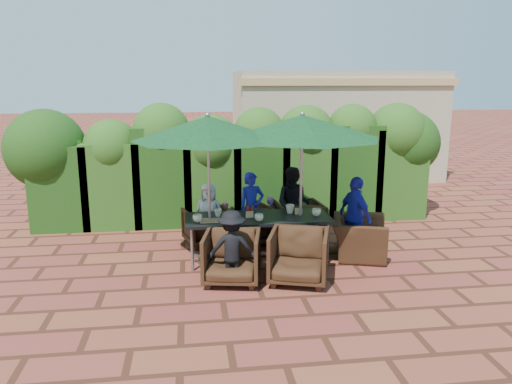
{
  "coord_description": "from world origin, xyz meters",
  "views": [
    {
      "loc": [
        -0.95,
        -7.97,
        2.95
      ],
      "look_at": [
        0.18,
        0.4,
        1.05
      ],
      "focal_mm": 35.0,
      "sensor_mm": 36.0,
      "label": 1
    }
  ],
  "objects": [
    {
      "name": "pedestrian_a",
      "position": [
        1.5,
        4.09,
        0.95
      ],
      "size": [
        1.82,
        0.77,
        1.9
      ],
      "primitive_type": "imported",
      "rotation": [
        0.0,
        0.0,
        3.22
      ],
      "color": "#288E26",
      "rests_on": "ground"
    },
    {
      "name": "sauce_bottle",
      "position": [
        0.05,
        -0.08,
        0.83
      ],
      "size": [
        0.04,
        0.04,
        0.17
      ],
      "primitive_type": "cylinder",
      "color": "#4C230C",
      "rests_on": "dining_table"
    },
    {
      "name": "building",
      "position": [
        3.5,
        6.99,
        1.61
      ],
      "size": [
        6.2,
        3.08,
        3.2
      ],
      "color": "tan",
      "rests_on": "ground"
    },
    {
      "name": "serving_tray",
      "position": [
        -0.65,
        -0.29,
        0.76
      ],
      "size": [
        0.35,
        0.25,
        0.02
      ],
      "primitive_type": "cube",
      "color": "#9D6F4C",
      "rests_on": "dining_table"
    },
    {
      "name": "cup_e",
      "position": [
        1.11,
        -0.2,
        0.81
      ],
      "size": [
        0.15,
        0.15,
        0.12
      ],
      "primitive_type": "imported",
      "color": "beige",
      "rests_on": "dining_table"
    },
    {
      "name": "dining_table",
      "position": [
        0.14,
        -0.14,
        0.68
      ],
      "size": [
        2.38,
        0.9,
        0.75
      ],
      "color": "black",
      "rests_on": "ground"
    },
    {
      "name": "umbrella_right",
      "position": [
        0.85,
        -0.15,
        2.21
      ],
      "size": [
        2.58,
        2.58,
        2.46
      ],
      "color": "gray",
      "rests_on": "ground"
    },
    {
      "name": "chair_far_mid",
      "position": [
        0.06,
        0.74,
        0.4
      ],
      "size": [
        0.97,
        0.94,
        0.8
      ],
      "primitive_type": "imported",
      "rotation": [
        0.0,
        0.0,
        3.47
      ],
      "color": "black",
      "rests_on": "ground"
    },
    {
      "name": "umbrella_left",
      "position": [
        -0.66,
        -0.18,
        2.21
      ],
      "size": [
        2.39,
        2.39,
        2.46
      ],
      "color": "gray",
      "rests_on": "ground"
    },
    {
      "name": "child_right",
      "position": [
        0.54,
        0.97,
        0.41
      ],
      "size": [
        0.37,
        0.34,
        0.82
      ],
      "primitive_type": "imported",
      "rotation": [
        0.0,
        0.0,
        0.43
      ],
      "color": "purple",
      "rests_on": "ground"
    },
    {
      "name": "pedestrian_b",
      "position": [
        2.76,
        4.33,
        0.92
      ],
      "size": [
        0.99,
        0.74,
        1.84
      ],
      "primitive_type": "imported",
      "rotation": [
        0.0,
        0.0,
        2.89
      ],
      "color": "#D0497C",
      "rests_on": "ground"
    },
    {
      "name": "adult_far_right",
      "position": [
        0.95,
        0.86,
        0.69
      ],
      "size": [
        0.77,
        0.63,
        1.38
      ],
      "primitive_type": "imported",
      "rotation": [
        0.0,
        0.0,
        -0.4
      ],
      "color": "black",
      "rests_on": "ground"
    },
    {
      "name": "chair_near_left",
      "position": [
        -0.37,
        -1.0,
        0.42
      ],
      "size": [
        0.94,
        0.9,
        0.84
      ],
      "primitive_type": "imported",
      "rotation": [
        0.0,
        0.0,
        -0.19
      ],
      "color": "black",
      "rests_on": "ground"
    },
    {
      "name": "hedge_wall",
      "position": [
        -0.0,
        2.32,
        1.36
      ],
      "size": [
        9.1,
        1.6,
        2.51
      ],
      "color": "#11330E",
      "rests_on": "ground"
    },
    {
      "name": "cup_d",
      "position": [
        0.71,
        0.02,
        0.82
      ],
      "size": [
        0.15,
        0.15,
        0.14
      ],
      "primitive_type": "imported",
      "color": "beige",
      "rests_on": "dining_table"
    },
    {
      "name": "adult_end_right",
      "position": [
        1.81,
        -0.13,
        0.69
      ],
      "size": [
        0.64,
        0.89,
        1.37
      ],
      "primitive_type": "imported",
      "rotation": [
        0.0,
        0.0,
        1.89
      ],
      "color": "#1C209B",
      "rests_on": "ground"
    },
    {
      "name": "child_left",
      "position": [
        -0.31,
        0.94,
        0.37
      ],
      "size": [
        0.33,
        0.3,
        0.74
      ],
      "primitive_type": "imported",
      "rotation": [
        0.0,
        0.0,
        0.4
      ],
      "color": "#D0497C",
      "rests_on": "ground"
    },
    {
      "name": "ground",
      "position": [
        0.0,
        0.0,
        0.0
      ],
      "size": [
        80.0,
        80.0,
        0.0
      ],
      "primitive_type": "plane",
      "color": "brown",
      "rests_on": "ground"
    },
    {
      "name": "number_block_left",
      "position": [
        -0.0,
        -0.16,
        0.8
      ],
      "size": [
        0.12,
        0.06,
        0.1
      ],
      "primitive_type": "cube",
      "color": "tan",
      "rests_on": "dining_table"
    },
    {
      "name": "cup_b",
      "position": [
        -0.51,
        -0.02,
        0.81
      ],
      "size": [
        0.13,
        0.13,
        0.12
      ],
      "primitive_type": "imported",
      "color": "beige",
      "rests_on": "dining_table"
    },
    {
      "name": "cup_a",
      "position": [
        -0.85,
        -0.31,
        0.81
      ],
      "size": [
        0.15,
        0.15,
        0.12
      ],
      "primitive_type": "imported",
      "color": "beige",
      "rests_on": "dining_table"
    },
    {
      "name": "number_block_right",
      "position": [
        0.84,
        -0.07,
        0.8
      ],
      "size": [
        0.12,
        0.06,
        0.1
      ],
      "primitive_type": "cube",
      "color": "tan",
      "rests_on": "dining_table"
    },
    {
      "name": "pedestrian_c",
      "position": [
        3.34,
        4.33,
        0.94
      ],
      "size": [
        1.29,
        0.79,
        1.88
      ],
      "primitive_type": "imported",
      "rotation": [
        0.0,
        0.0,
        2.93
      ],
      "color": "gray",
      "rests_on": "ground"
    },
    {
      "name": "chair_end_right",
      "position": [
        1.87,
        -0.18,
        0.44
      ],
      "size": [
        0.94,
        1.17,
        0.89
      ],
      "primitive_type": "imported",
      "rotation": [
        0.0,
        0.0,
        1.26
      ],
      "color": "black",
      "rests_on": "ground"
    },
    {
      "name": "chair_far_right",
      "position": [
        1.03,
        0.73,
        0.42
      ],
      "size": [
        0.88,
        0.83,
        0.84
      ],
      "primitive_type": "imported",
      "rotation": [
        0.0,
        0.0,
        3.23
      ],
      "color": "black",
      "rests_on": "ground"
    },
    {
      "name": "ketchup_bottle",
      "position": [
        -0.02,
        -0.09,
        0.83
      ],
      "size": [
        0.04,
        0.04,
        0.17
      ],
      "primitive_type": "cylinder",
      "color": "#B20C0A",
      "rests_on": "dining_table"
    },
    {
      "name": "adult_far_left",
      "position": [
        -0.63,
        0.84,
        0.57
      ],
      "size": [
        0.64,
        0.49,
        1.13
      ],
      "primitive_type": "imported",
      "rotation": [
        0.0,
        0.0,
        -0.33
      ],
      "color": "silver",
      "rests_on": "ground"
    },
    {
      "name": "cup_c",
      "position": [
        0.12,
        -0.39,
        0.81
      ],
      "size": [
        0.15,
        0.15,
        0.12
      ],
      "primitive_type": "imported",
      "color": "beige",
      "rests_on": "dining_table"
    },
    {
      "name": "chair_far_left",
      "position": [
        -0.7,
        0.83,
        0.37
      ],
      "size": [
        0.88,
        0.85,
        0.74
      ],
      "primitive_type": "imported",
      "rotation": [
        0.0,
        0.0,
        3.44
      ],
      "color": "black",
      "rests_on": "ground"
    },
    {
      "name": "chair_near_right",
      "position": [
        0.61,
        -1.13,
        0.43
      ],
      "size": [
        1.04,
        1.01,
        0.87
      ],
      "primitive_type": "imported",
      "rotation": [
        0.0,
        0.0,
        -0.31
      ],
      "color": "black",
      "rests_on": "ground"
    },
    {
      "name": "adult_far_mid",
      "position": [
        0.16,
        0.84,
        0.66
      ],
      "size": [
        0.55,
        0.49,
        1.31
      ],
      "primitive_type": "imported",
      "rotation": [
        0.0,
        0.0,
        0.26
      ],
      "color": "#1C209B",
      "rests_on": "ground"
    },
    {
      "name": "adult_near_left",
      "position": [
        -0.38,
        -1.11,
        0.56
      ],
      "size": [
        0.74,
        0.39,
        1.13
      ],
      "primitive_type": "imported",
      "rotation": [
        0.0,
        0.0,
        3.06
      ],
      "color": "black",
      "rests_on": "ground"
    }
  ]
}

